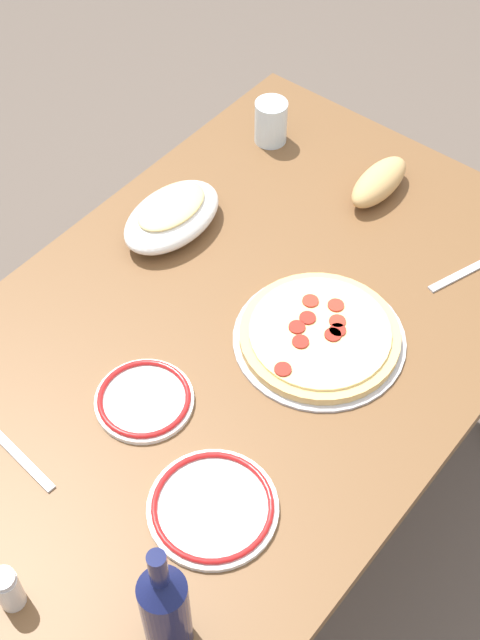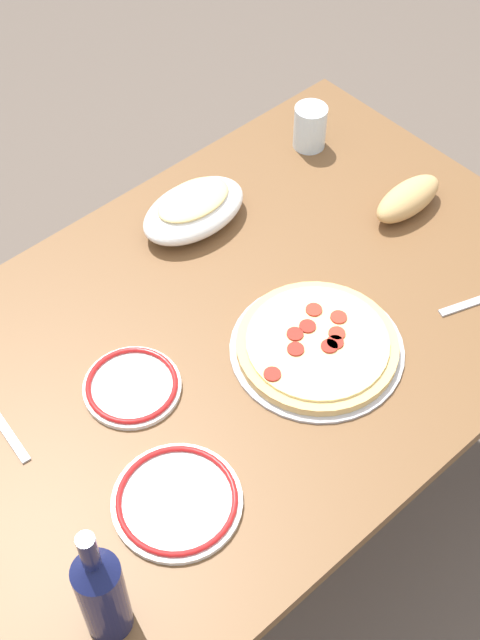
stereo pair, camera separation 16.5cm
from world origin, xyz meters
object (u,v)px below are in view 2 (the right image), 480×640
dining_table (240,366)px  baked_pasta_dish (194,208)px  wine_bottle (101,592)px  water_glass (310,127)px  pepperoni_pizza (317,346)px  side_plate_near (132,386)px  side_plate_far (177,501)px  bread_loaf (408,199)px

dining_table → baked_pasta_dish: 0.34m
wine_bottle → water_glass: bearing=-149.7°
dining_table → pepperoni_pizza: (-0.07, 0.13, 0.13)m
water_glass → side_plate_near: size_ratio=0.57×
baked_pasta_dish → side_plate_far: size_ratio=1.11×
water_glass → side_plate_far: (0.79, 0.50, -0.04)m
water_glass → bread_loaf: bearing=90.5°
side_plate_far → dining_table: bearing=-147.8°
side_plate_near → side_plate_far: bearing=69.9°
dining_table → side_plate_near: bearing=-7.0°
pepperoni_pizza → side_plate_near: (0.31, -0.16, -0.01)m
dining_table → side_plate_near: (0.23, -0.03, 0.12)m
wine_bottle → bread_loaf: (-1.00, -0.29, -0.08)m
baked_pasta_dish → bread_loaf: size_ratio=1.35×
baked_pasta_dish → bread_loaf: 0.45m
side_plate_near → side_plate_far: size_ratio=0.82×
dining_table → wine_bottle: wine_bottle is taller
wine_bottle → bread_loaf: wine_bottle is taller
side_plate_near → bread_loaf: bearing=178.2°
water_glass → side_plate_near: bearing=20.6°
dining_table → side_plate_far: (0.32, 0.20, 0.12)m
dining_table → pepperoni_pizza: size_ratio=4.19×
dining_table → bread_loaf: size_ratio=7.68×
pepperoni_pizza → side_plate_near: bearing=-27.5°
baked_pasta_dish → wine_bottle: 0.85m
pepperoni_pizza → baked_pasta_dish: baked_pasta_dish is taller
dining_table → bread_loaf: bread_loaf is taller
wine_bottle → side_plate_far: (-0.20, -0.08, -0.10)m
side_plate_near → baked_pasta_dish: bearing=-144.9°
baked_pasta_dish → water_glass: water_glass is taller
baked_pasta_dish → bread_loaf: baked_pasta_dish is taller
pepperoni_pizza → side_plate_near: 0.35m
side_plate_near → bread_loaf: (-0.71, 0.02, 0.03)m
dining_table → wine_bottle: (0.52, 0.28, 0.23)m
baked_pasta_dish → side_plate_far: bearing=47.5°
wine_bottle → water_glass: (-0.99, -0.58, -0.06)m
side_plate_far → bread_loaf: 0.82m
wine_bottle → bread_loaf: 1.04m
dining_table → side_plate_near: 0.27m
dining_table → baked_pasta_dish: bearing=-113.6°
wine_bottle → side_plate_far: bearing=-157.1°
water_glass → side_plate_near: 0.76m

